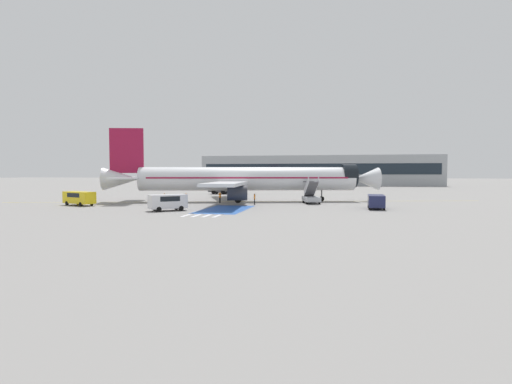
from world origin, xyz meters
name	(u,v)px	position (x,y,z in m)	size (l,w,h in m)	color
ground_plane	(244,202)	(0.00, 0.00, 0.00)	(600.00, 600.00, 0.00)	gray
apron_leadline_yellow	(248,202)	(0.45, 0.91, 0.00)	(0.20, 79.58, 0.01)	gold
apron_stand_patch_blue	(225,209)	(0.45, -13.53, 0.00)	(5.67, 12.53, 0.01)	#2856A8
apron_walkway_bar_0	(187,215)	(-1.95, -21.17, 0.00)	(0.44, 3.60, 0.01)	silver
apron_walkway_bar_1	(197,215)	(-0.75, -21.17, 0.00)	(0.44, 3.60, 0.01)	silver
apron_walkway_bar_2	(208,215)	(0.45, -21.17, 0.00)	(0.44, 3.60, 0.01)	silver
apron_walkway_bar_3	(218,216)	(1.65, -21.17, 0.00)	(0.44, 3.60, 0.01)	silver
airliner	(244,179)	(-0.22, 0.74, 3.78)	(45.26, 34.07, 12.07)	silver
boarding_stairs_forward	(311,197)	(11.03, -1.13, 1.02)	(3.28, 5.54, 4.26)	#ADB2BA
fuel_tanker	(227,186)	(-8.93, 22.97, 1.81)	(8.62, 2.68, 3.57)	#38383D
service_van_0	(168,201)	(-6.20, -16.75, 1.23)	(4.81, 4.55, 2.05)	silver
service_van_1	(376,200)	(20.02, -9.13, 1.12)	(2.30, 5.13, 1.84)	#1E234C
service_van_2	(79,197)	(-22.25, -11.54, 1.23)	(5.78, 3.84, 2.04)	yellow
ground_crew_0	(220,196)	(-3.21, -3.21, 1.05)	(0.44, 0.48, 1.82)	black
ground_crew_1	(165,198)	(-10.22, -8.49, 1.07)	(0.42, 0.49, 1.84)	black
ground_crew_2	(255,198)	(2.77, -5.20, 0.96)	(0.31, 0.46, 1.68)	black
ground_crew_3	(186,198)	(-7.22, -7.59, 1.04)	(0.44, 0.48, 1.79)	#2D2D33
traffic_cone_0	(371,204)	(19.79, -4.51, 0.32)	(0.58, 0.58, 0.65)	orange
traffic_cone_1	(186,203)	(-7.69, -6.34, 0.25)	(0.45, 0.45, 0.50)	orange
terminal_building	(318,171)	(9.11, 89.85, 5.63)	(88.78, 12.10, 11.25)	#9EA3A8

